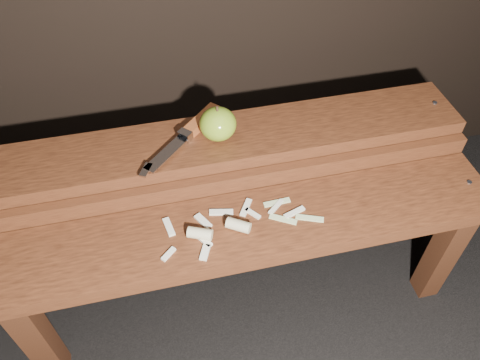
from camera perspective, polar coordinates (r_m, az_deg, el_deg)
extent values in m
plane|color=black|center=(1.46, 0.55, -13.81)|extent=(60.00, 60.00, 0.00)
cube|color=#391B0E|center=(1.29, -23.47, -17.19)|extent=(0.06, 0.06, 0.38)
cube|color=#391B0E|center=(1.43, 23.48, -8.12)|extent=(0.06, 0.06, 0.38)
cube|color=#4A2311|center=(1.10, 1.31, -5.90)|extent=(1.20, 0.20, 0.04)
cylinder|color=slate|center=(1.29, 26.18, -0.24)|extent=(0.01, 0.01, 0.00)
cube|color=#391B0E|center=(1.42, -23.26, -5.61)|extent=(0.06, 0.06, 0.46)
cube|color=#391B0E|center=(1.54, 18.67, 1.50)|extent=(0.06, 0.06, 0.46)
cube|color=#4A2311|center=(1.14, -0.06, -0.16)|extent=(1.20, 0.02, 0.05)
cube|color=#4A2311|center=(1.18, -1.21, 4.81)|extent=(1.20, 0.18, 0.04)
cylinder|color=slate|center=(1.37, 22.66, 8.68)|extent=(0.01, 0.01, 0.00)
ellipsoid|color=olive|center=(1.14, -2.71, 6.84)|extent=(0.09, 0.09, 0.08)
cylinder|color=#382314|center=(1.11, -2.79, 8.68)|extent=(0.01, 0.01, 0.01)
cube|color=#964720|center=(1.20, -4.67, 7.29)|extent=(0.10, 0.10, 0.02)
cube|color=silver|center=(1.15, -6.69, 5.36)|extent=(0.04, 0.04, 0.03)
cube|color=silver|center=(1.11, -9.02, 3.13)|extent=(0.11, 0.11, 0.00)
cube|color=silver|center=(1.08, -11.41, 1.21)|extent=(0.04, 0.05, 0.00)
cube|color=beige|center=(1.08, -4.54, -5.02)|extent=(0.04, 0.05, 0.01)
cube|color=beige|center=(1.10, 0.74, -3.36)|extent=(0.04, 0.05, 0.01)
cube|color=beige|center=(1.03, -4.28, -8.78)|extent=(0.03, 0.04, 0.01)
cube|color=beige|center=(1.04, -8.71, -8.92)|extent=(0.04, 0.03, 0.01)
cube|color=beige|center=(1.09, 1.56, -4.09)|extent=(0.03, 0.04, 0.01)
cube|color=beige|center=(1.08, -8.67, -5.66)|extent=(0.02, 0.05, 0.01)
cube|color=beige|center=(1.11, 4.39, -3.28)|extent=(0.05, 0.04, 0.01)
cube|color=beige|center=(1.10, -2.30, -3.94)|extent=(0.06, 0.03, 0.01)
cube|color=beige|center=(1.10, 6.64, -3.94)|extent=(0.06, 0.03, 0.01)
cube|color=beige|center=(1.05, -4.59, -7.19)|extent=(0.04, 0.05, 0.01)
cylinder|color=#C9BB8C|center=(1.06, -0.20, -5.54)|extent=(0.06, 0.05, 0.03)
cylinder|color=#C9BB8C|center=(1.05, -4.91, -6.51)|extent=(0.06, 0.05, 0.03)
cube|color=#BCC988|center=(1.12, 4.51, -2.74)|extent=(0.07, 0.02, 0.00)
cube|color=#BCC988|center=(1.10, 8.48, -4.63)|extent=(0.07, 0.04, 0.00)
cube|color=#BCC988|center=(1.09, 5.28, -4.78)|extent=(0.06, 0.05, 0.00)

